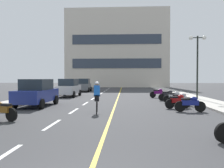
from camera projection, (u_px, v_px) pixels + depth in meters
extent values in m
plane|color=#38383A|center=(116.00, 96.00, 24.41)|extent=(140.00, 140.00, 0.00)
cube|color=#B7B2A8|center=(56.00, 94.00, 27.80)|extent=(2.40, 72.00, 0.12)
cube|color=#B7B2A8|center=(180.00, 94.00, 27.01)|extent=(2.40, 72.00, 0.12)
cube|color=silver|center=(0.00, 158.00, 5.56)|extent=(0.14, 2.20, 0.01)
cube|color=silver|center=(52.00, 125.00, 9.55)|extent=(0.14, 2.20, 0.01)
cube|color=silver|center=(74.00, 111.00, 13.54)|extent=(0.14, 2.20, 0.01)
cube|color=silver|center=(85.00, 103.00, 17.54)|extent=(0.14, 2.20, 0.01)
cube|color=silver|center=(93.00, 99.00, 21.53)|extent=(0.14, 2.20, 0.01)
cube|color=silver|center=(98.00, 96.00, 25.52)|extent=(0.14, 2.20, 0.01)
cube|color=silver|center=(101.00, 93.00, 29.52)|extent=(0.14, 2.20, 0.01)
cube|color=silver|center=(104.00, 91.00, 33.51)|extent=(0.14, 2.20, 0.01)
cube|color=silver|center=(106.00, 90.00, 37.50)|extent=(0.14, 2.20, 0.01)
cube|color=silver|center=(108.00, 89.00, 41.49)|extent=(0.14, 2.20, 0.01)
cube|color=silver|center=(110.00, 88.00, 45.49)|extent=(0.14, 2.20, 0.01)
cube|color=silver|center=(111.00, 87.00, 49.48)|extent=(0.14, 2.20, 0.01)
cube|color=gold|center=(119.00, 94.00, 27.40)|extent=(0.12, 66.00, 0.01)
cube|color=beige|center=(117.00, 49.00, 51.51)|extent=(21.63, 6.61, 16.38)
cube|color=#2D3847|center=(116.00, 63.00, 48.25)|extent=(18.17, 0.10, 1.97)
cube|color=#2D3847|center=(116.00, 39.00, 48.12)|extent=(18.17, 0.10, 1.97)
cylinder|color=black|center=(197.00, 67.00, 20.21)|extent=(0.14, 0.14, 5.37)
cylinder|color=black|center=(198.00, 38.00, 20.15)|extent=(1.10, 0.08, 0.08)
sphere|color=white|center=(191.00, 38.00, 20.18)|extent=(0.36, 0.36, 0.36)
sphere|color=white|center=(204.00, 38.00, 20.12)|extent=(0.36, 0.36, 0.36)
cylinder|color=black|center=(33.00, 100.00, 17.25)|extent=(0.23, 0.64, 0.64)
cylinder|color=black|center=(56.00, 100.00, 17.13)|extent=(0.23, 0.64, 0.64)
cylinder|color=black|center=(14.00, 104.00, 14.46)|extent=(0.23, 0.64, 0.64)
cylinder|color=black|center=(41.00, 104.00, 14.33)|extent=(0.23, 0.64, 0.64)
cube|color=navy|center=(37.00, 96.00, 15.78)|extent=(1.78, 4.23, 0.80)
cube|color=#1E2833|center=(37.00, 84.00, 15.77)|extent=(1.60, 2.23, 0.70)
cylinder|color=black|center=(64.00, 93.00, 25.62)|extent=(0.23, 0.64, 0.64)
cylinder|color=black|center=(80.00, 93.00, 25.49)|extent=(0.23, 0.64, 0.64)
cylinder|color=black|center=(56.00, 94.00, 22.83)|extent=(0.23, 0.64, 0.64)
cylinder|color=black|center=(74.00, 94.00, 22.70)|extent=(0.23, 0.64, 0.64)
cube|color=#B7B7BC|center=(69.00, 90.00, 24.15)|extent=(1.79, 4.24, 0.80)
cube|color=#1E2833|center=(69.00, 82.00, 24.13)|extent=(1.61, 2.23, 0.70)
cylinder|color=black|center=(79.00, 89.00, 34.63)|extent=(0.25, 0.65, 0.64)
cylinder|color=black|center=(91.00, 89.00, 34.61)|extent=(0.25, 0.65, 0.64)
cylinder|color=black|center=(76.00, 90.00, 31.83)|extent=(0.25, 0.65, 0.64)
cylinder|color=black|center=(89.00, 90.00, 31.81)|extent=(0.25, 0.65, 0.64)
cube|color=#4C5156|center=(84.00, 86.00, 33.21)|extent=(1.87, 4.27, 0.80)
cube|color=#1E2833|center=(84.00, 81.00, 33.19)|extent=(1.65, 2.26, 0.70)
cylinder|color=black|center=(11.00, 115.00, 10.20)|extent=(0.60, 0.30, 0.60)
cube|color=brown|center=(2.00, 109.00, 10.41)|extent=(0.94, 0.57, 0.28)
cube|color=black|center=(6.00, 105.00, 10.31)|extent=(0.50, 0.38, 0.10)
cylinder|color=black|center=(200.00, 107.00, 13.07)|extent=(0.60, 0.11, 0.60)
cylinder|color=black|center=(180.00, 107.00, 13.15)|extent=(0.60, 0.11, 0.60)
cube|color=navy|center=(190.00, 103.00, 13.11)|extent=(0.90, 0.30, 0.28)
ellipsoid|color=navy|center=(194.00, 99.00, 13.09)|extent=(0.44, 0.25, 0.22)
cube|color=black|center=(186.00, 99.00, 13.12)|extent=(0.44, 0.25, 0.10)
cylinder|color=silver|center=(200.00, 96.00, 13.06)|extent=(0.04, 0.60, 0.03)
cylinder|color=black|center=(186.00, 103.00, 14.75)|extent=(0.60, 0.28, 0.60)
cylinder|color=black|center=(170.00, 104.00, 14.46)|extent=(0.60, 0.28, 0.60)
cube|color=maroon|center=(178.00, 100.00, 14.60)|extent=(0.94, 0.55, 0.28)
ellipsoid|color=maroon|center=(181.00, 97.00, 14.65)|extent=(0.49, 0.37, 0.22)
cube|color=black|center=(174.00, 97.00, 14.53)|extent=(0.49, 0.37, 0.10)
cylinder|color=silver|center=(186.00, 94.00, 14.74)|extent=(0.22, 0.58, 0.03)
cylinder|color=black|center=(188.00, 102.00, 15.89)|extent=(0.61, 0.23, 0.60)
cylinder|color=black|center=(171.00, 101.00, 16.19)|extent=(0.61, 0.23, 0.60)
cube|color=#B2B2B7|center=(180.00, 98.00, 16.04)|extent=(0.94, 0.47, 0.28)
ellipsoid|color=#B2B2B7|center=(183.00, 95.00, 15.98)|extent=(0.48, 0.33, 0.22)
cube|color=black|center=(176.00, 95.00, 16.10)|extent=(0.48, 0.33, 0.10)
cylinder|color=silver|center=(188.00, 93.00, 15.88)|extent=(0.16, 0.59, 0.03)
cylinder|color=black|center=(181.00, 99.00, 17.83)|extent=(0.61, 0.19, 0.60)
cylinder|color=black|center=(167.00, 99.00, 17.72)|extent=(0.61, 0.19, 0.60)
cube|color=#B2B2B7|center=(174.00, 96.00, 17.77)|extent=(0.93, 0.41, 0.28)
ellipsoid|color=#B2B2B7|center=(177.00, 93.00, 17.79)|extent=(0.47, 0.30, 0.22)
cube|color=black|center=(171.00, 94.00, 17.74)|extent=(0.47, 0.30, 0.10)
cylinder|color=silver|center=(181.00, 91.00, 17.82)|extent=(0.12, 0.60, 0.03)
cylinder|color=black|center=(174.00, 97.00, 19.89)|extent=(0.60, 0.28, 0.60)
cylinder|color=black|center=(162.00, 97.00, 19.61)|extent=(0.60, 0.28, 0.60)
cube|color=black|center=(168.00, 94.00, 19.74)|extent=(0.94, 0.54, 0.28)
ellipsoid|color=black|center=(170.00, 92.00, 19.79)|extent=(0.49, 0.36, 0.22)
cube|color=black|center=(165.00, 92.00, 19.67)|extent=(0.49, 0.36, 0.10)
cylinder|color=silver|center=(174.00, 90.00, 19.87)|extent=(0.21, 0.58, 0.03)
cylinder|color=black|center=(164.00, 95.00, 22.77)|extent=(0.61, 0.23, 0.60)
cylinder|color=black|center=(153.00, 95.00, 22.59)|extent=(0.61, 0.23, 0.60)
cube|color=#590C59|center=(158.00, 92.00, 22.68)|extent=(0.94, 0.47, 0.28)
ellipsoid|color=#590C59|center=(160.00, 90.00, 22.70)|extent=(0.48, 0.33, 0.22)
cube|color=black|center=(156.00, 90.00, 22.63)|extent=(0.48, 0.33, 0.10)
cylinder|color=silver|center=(164.00, 88.00, 22.76)|extent=(0.16, 0.59, 0.03)
torus|color=black|center=(97.00, 106.00, 13.30)|extent=(0.11, 0.72, 0.72)
torus|color=black|center=(97.00, 108.00, 12.25)|extent=(0.11, 0.72, 0.72)
cylinder|color=black|center=(97.00, 101.00, 12.75)|extent=(0.13, 0.95, 0.04)
cube|color=black|center=(97.00, 97.00, 12.59)|extent=(0.12, 0.21, 0.06)
cylinder|color=black|center=(97.00, 96.00, 13.19)|extent=(0.42, 0.07, 0.03)
cube|color=black|center=(97.00, 99.00, 12.64)|extent=(0.27, 0.38, 0.28)
cube|color=blue|center=(97.00, 91.00, 12.78)|extent=(0.36, 0.48, 0.61)
sphere|color=#8C6647|center=(97.00, 84.00, 12.90)|extent=(0.20, 0.20, 0.20)
ellipsoid|color=white|center=(97.00, 83.00, 12.90)|extent=(0.24, 0.26, 0.16)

